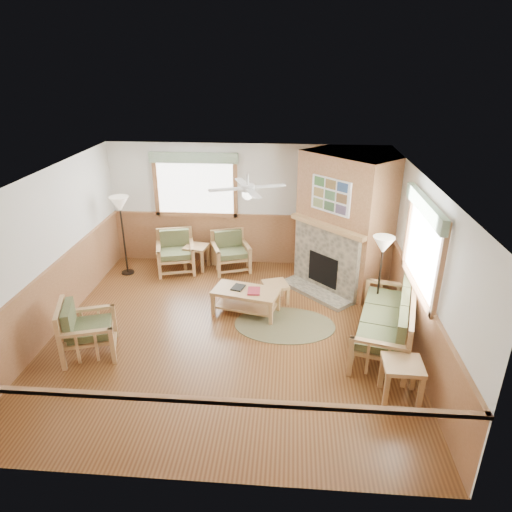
# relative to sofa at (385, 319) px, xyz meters

# --- Properties ---
(floor) EXTENTS (6.00, 6.00, 0.01)m
(floor) POSITION_rel_sofa_xyz_m (-2.55, 0.12, -0.48)
(floor) COLOR brown
(floor) RESTS_ON ground
(ceiling) EXTENTS (6.00, 6.00, 0.01)m
(ceiling) POSITION_rel_sofa_xyz_m (-2.55, 0.12, 2.23)
(ceiling) COLOR white
(ceiling) RESTS_ON floor
(wall_back) EXTENTS (6.00, 0.02, 2.70)m
(wall_back) POSITION_rel_sofa_xyz_m (-2.55, 3.12, 0.88)
(wall_back) COLOR white
(wall_back) RESTS_ON floor
(wall_front) EXTENTS (6.00, 0.02, 2.70)m
(wall_front) POSITION_rel_sofa_xyz_m (-2.55, -2.88, 0.88)
(wall_front) COLOR white
(wall_front) RESTS_ON floor
(wall_left) EXTENTS (0.02, 6.00, 2.70)m
(wall_left) POSITION_rel_sofa_xyz_m (-5.55, 0.12, 0.88)
(wall_left) COLOR white
(wall_left) RESTS_ON floor
(wall_right) EXTENTS (0.02, 6.00, 2.70)m
(wall_right) POSITION_rel_sofa_xyz_m (0.45, 0.12, 0.88)
(wall_right) COLOR white
(wall_right) RESTS_ON floor
(wainscot) EXTENTS (6.00, 6.00, 1.10)m
(wainscot) POSITION_rel_sofa_xyz_m (-2.55, 0.12, 0.08)
(wainscot) COLOR #96633D
(wainscot) RESTS_ON floor
(fireplace) EXTENTS (3.11, 3.11, 2.70)m
(fireplace) POSITION_rel_sofa_xyz_m (-0.50, 2.17, 0.88)
(fireplace) COLOR #96633D
(fireplace) RESTS_ON floor
(window_back) EXTENTS (1.90, 0.16, 1.50)m
(window_back) POSITION_rel_sofa_xyz_m (-3.65, 3.08, 2.06)
(window_back) COLOR white
(window_back) RESTS_ON wall_back
(window_right) EXTENTS (0.16, 1.90, 1.50)m
(window_right) POSITION_rel_sofa_xyz_m (0.41, -0.08, 2.06)
(window_right) COLOR white
(window_right) RESTS_ON wall_right
(ceiling_fan) EXTENTS (1.59, 1.59, 0.36)m
(ceiling_fan) POSITION_rel_sofa_xyz_m (-2.25, 0.42, 2.19)
(ceiling_fan) COLOR white
(ceiling_fan) RESTS_ON ceiling
(sofa) EXTENTS (2.21, 1.35, 0.95)m
(sofa) POSITION_rel_sofa_xyz_m (0.00, 0.00, 0.00)
(sofa) COLOR tan
(sofa) RESTS_ON floor
(armchair_back_left) EXTENTS (0.96, 0.96, 0.88)m
(armchair_back_left) POSITION_rel_sofa_xyz_m (-4.04, 2.51, -0.03)
(armchair_back_left) COLOR tan
(armchair_back_left) RESTS_ON floor
(armchair_back_right) EXTENTS (0.96, 0.96, 0.84)m
(armchair_back_right) POSITION_rel_sofa_xyz_m (-2.85, 2.67, -0.05)
(armchair_back_right) COLOR tan
(armchair_back_right) RESTS_ON floor
(armchair_left) EXTENTS (1.00, 1.00, 0.89)m
(armchair_left) POSITION_rel_sofa_xyz_m (-4.68, -0.62, -0.03)
(armchair_left) COLOR tan
(armchair_left) RESTS_ON floor
(coffee_table) EXTENTS (1.29, 0.85, 0.47)m
(coffee_table) POSITION_rel_sofa_xyz_m (-2.33, 0.81, -0.24)
(coffee_table) COLOR tan
(coffee_table) RESTS_ON floor
(end_table_chairs) EXTENTS (0.55, 0.54, 0.54)m
(end_table_chairs) POSITION_rel_sofa_xyz_m (-3.62, 2.67, -0.20)
(end_table_chairs) COLOR tan
(end_table_chairs) RESTS_ON floor
(end_table_sofa) EXTENTS (0.54, 0.52, 0.59)m
(end_table_sofa) POSITION_rel_sofa_xyz_m (0.00, -1.32, -0.18)
(end_table_sofa) COLOR tan
(end_table_sofa) RESTS_ON floor
(footstool) EXTENTS (0.58, 0.58, 0.39)m
(footstool) POSITION_rel_sofa_xyz_m (-1.82, 1.28, -0.28)
(footstool) COLOR tan
(footstool) RESTS_ON floor
(braided_rug) EXTENTS (2.07, 2.07, 0.01)m
(braided_rug) POSITION_rel_sofa_xyz_m (-1.61, 0.44, -0.47)
(braided_rug) COLOR brown
(braided_rug) RESTS_ON floor
(floor_lamp_left) EXTENTS (0.42, 0.42, 1.74)m
(floor_lamp_left) POSITION_rel_sofa_xyz_m (-5.09, 2.30, 0.40)
(floor_lamp_left) COLOR black
(floor_lamp_left) RESTS_ON floor
(floor_lamp_right) EXTENTS (0.45, 0.45, 1.61)m
(floor_lamp_right) POSITION_rel_sofa_xyz_m (0.00, 0.74, 0.33)
(floor_lamp_right) COLOR black
(floor_lamp_right) RESTS_ON floor
(book_red) EXTENTS (0.23, 0.31, 0.03)m
(book_red) POSITION_rel_sofa_xyz_m (-2.18, 0.76, 0.03)
(book_red) COLOR maroon
(book_red) RESTS_ON coffee_table
(book_dark) EXTENTS (0.27, 0.32, 0.02)m
(book_dark) POSITION_rel_sofa_xyz_m (-2.48, 0.88, 0.02)
(book_dark) COLOR black
(book_dark) RESTS_ON coffee_table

